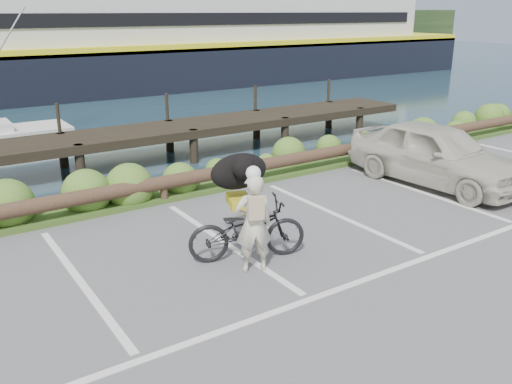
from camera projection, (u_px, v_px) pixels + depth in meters
ground at (293, 288)px, 8.12m from camera, size 72.00×72.00×0.00m
vegetation_strip at (152, 192)px, 12.28m from camera, size 34.00×1.60×0.10m
log_rail at (165, 202)px, 11.75m from camera, size 32.00×0.30×0.60m
bicycle at (247, 230)px, 8.95m from camera, size 2.08×1.32×1.03m
cyclist at (253, 224)px, 8.43m from camera, size 0.68×0.56×1.60m
dog at (239, 171)px, 9.26m from camera, size 0.86×1.19×0.62m
parked_car at (436, 154)px, 12.78m from camera, size 2.07×4.46×1.48m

